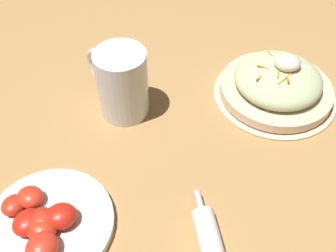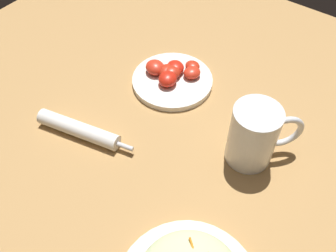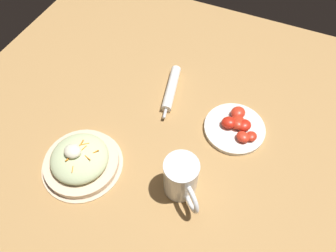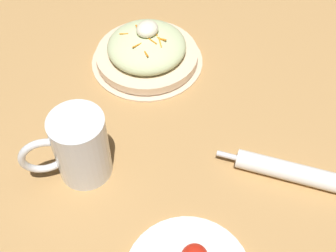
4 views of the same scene
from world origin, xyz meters
name	(u,v)px [view 4 (image 4 of 4)]	position (x,y,z in m)	size (l,w,h in m)	color
ground_plane	(186,147)	(0.00, 0.00, 0.00)	(1.43, 1.43, 0.00)	#B2844C
salad_plate	(147,51)	(0.16, 0.18, 0.03)	(0.24, 0.24, 0.09)	beige
beer_mug	(80,150)	(-0.13, 0.13, 0.06)	(0.13, 0.12, 0.13)	white
napkin_roll	(289,171)	(0.03, -0.19, 0.02)	(0.07, 0.22, 0.03)	white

